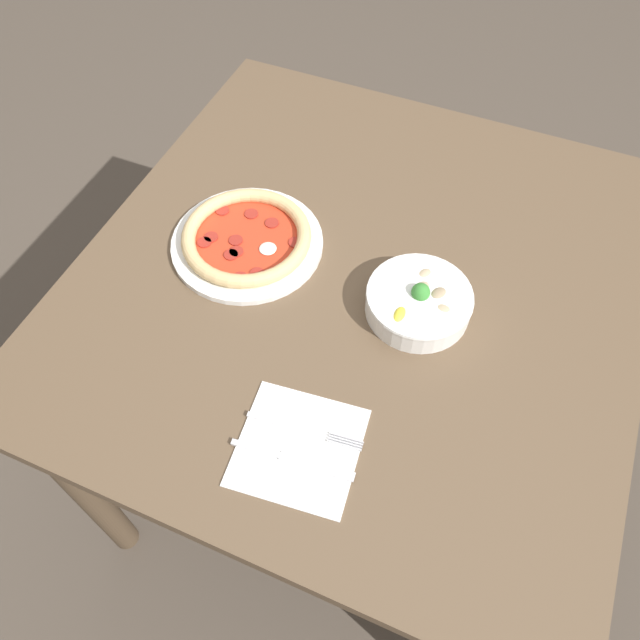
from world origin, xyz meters
The scene contains 7 objects.
ground_plane centered at (0.00, 0.00, 0.00)m, with size 8.00×8.00×0.00m, color #4C4238.
dining_table centered at (0.00, 0.00, 0.65)m, with size 1.05×0.99×0.76m.
pizza centered at (0.02, -0.22, 0.78)m, with size 0.28×0.28×0.04m.
bowl centered at (0.04, 0.12, 0.79)m, with size 0.18×0.18×0.07m.
napkin centered at (0.35, 0.03, 0.76)m, with size 0.20×0.20×0.00m.
fork centered at (0.32, 0.03, 0.76)m, with size 0.03×0.18×0.00m.
knife centered at (0.37, 0.02, 0.76)m, with size 0.03×0.19×0.01m.
Camera 1 is at (0.68, 0.21, 1.63)m, focal length 35.00 mm.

